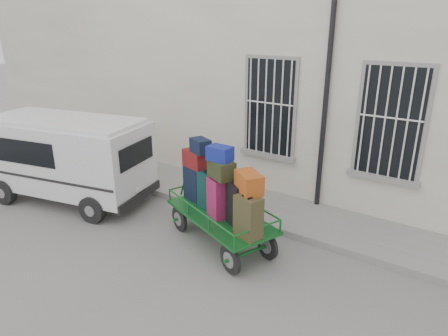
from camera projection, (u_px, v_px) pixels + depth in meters
ground at (210, 253)px, 7.59m from camera, size 80.00×80.00×0.00m
building at (328, 66)px, 10.82m from camera, size 24.00×5.15×6.00m
sidewalk at (266, 208)px, 9.27m from camera, size 24.00×1.70×0.15m
luggage_cart at (220, 197)px, 7.56m from camera, size 2.84×1.88×2.04m
van at (67, 154)px, 9.54m from camera, size 4.29×2.53×2.03m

